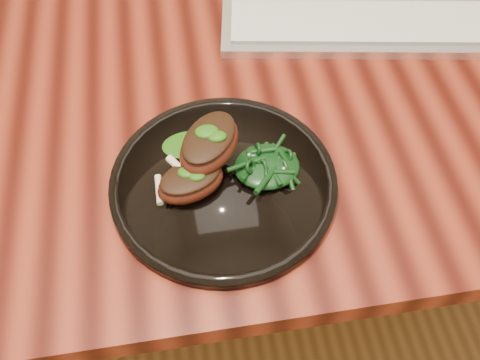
{
  "coord_description": "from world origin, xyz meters",
  "views": [
    {
      "loc": [
        -0.09,
        -0.63,
        1.36
      ],
      "look_at": [
        -0.02,
        -0.21,
        0.78
      ],
      "focal_mm": 40.0,
      "sensor_mm": 36.0,
      "label": 1
    }
  ],
  "objects_px": {
    "lamb_chop_front": "(190,181)",
    "desk": "(233,120)",
    "greens_heap": "(267,164)",
    "keyboard": "(360,26)",
    "plate": "(223,183)"
  },
  "relations": [
    {
      "from": "lamb_chop_front",
      "to": "keyboard",
      "type": "distance_m",
      "value": 0.45
    },
    {
      "from": "lamb_chop_front",
      "to": "desk",
      "type": "bearing_deg",
      "value": 67.34
    },
    {
      "from": "lamb_chop_front",
      "to": "greens_heap",
      "type": "xyz_separation_m",
      "value": [
        0.11,
        0.02,
        -0.01
      ]
    },
    {
      "from": "desk",
      "to": "lamb_chop_front",
      "type": "bearing_deg",
      "value": -112.66
    },
    {
      "from": "plate",
      "to": "keyboard",
      "type": "relative_size",
      "value": 0.62
    },
    {
      "from": "desk",
      "to": "greens_heap",
      "type": "bearing_deg",
      "value": -84.07
    },
    {
      "from": "lamb_chop_front",
      "to": "keyboard",
      "type": "bearing_deg",
      "value": 43.09
    },
    {
      "from": "greens_heap",
      "to": "plate",
      "type": "bearing_deg",
      "value": -174.81
    },
    {
      "from": "greens_heap",
      "to": "keyboard",
      "type": "bearing_deg",
      "value": 52.64
    },
    {
      "from": "lamb_chop_front",
      "to": "greens_heap",
      "type": "bearing_deg",
      "value": 8.92
    },
    {
      "from": "plate",
      "to": "lamb_chop_front",
      "type": "relative_size",
      "value": 2.92
    },
    {
      "from": "plate",
      "to": "greens_heap",
      "type": "height_order",
      "value": "greens_heap"
    },
    {
      "from": "plate",
      "to": "greens_heap",
      "type": "xyz_separation_m",
      "value": [
        0.06,
        0.01,
        0.02
      ]
    },
    {
      "from": "desk",
      "to": "keyboard",
      "type": "xyz_separation_m",
      "value": [
        0.24,
        0.1,
        0.09
      ]
    },
    {
      "from": "desk",
      "to": "keyboard",
      "type": "bearing_deg",
      "value": 22.32
    }
  ]
}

